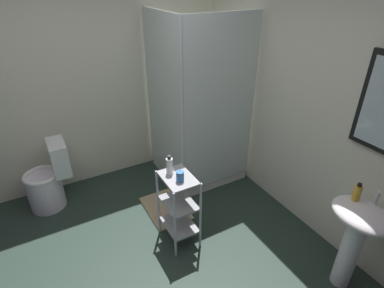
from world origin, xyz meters
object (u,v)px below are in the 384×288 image
(toilet, at_px, (49,181))
(hand_soap_bottle, at_px, (357,193))
(shower_stall, at_px, (195,144))
(storage_cart, at_px, (179,204))
(bath_mat, at_px, (165,208))
(lotion_bottle_white, at_px, (169,166))
(pedestal_sink, at_px, (357,231))
(rinse_cup, at_px, (180,176))

(toilet, bearing_deg, hand_soap_bottle, 42.91)
(shower_stall, height_order, storage_cart, shower_stall)
(bath_mat, bearing_deg, storage_cart, -7.39)
(hand_soap_bottle, xyz_separation_m, lotion_bottle_white, (-1.09, -1.03, -0.06))
(shower_stall, height_order, hand_soap_bottle, shower_stall)
(pedestal_sink, bearing_deg, toilet, -138.68)
(pedestal_sink, relative_size, rinse_cup, 8.55)
(toilet, height_order, storage_cart, toilet)
(pedestal_sink, bearing_deg, rinse_cup, -136.73)
(lotion_bottle_white, height_order, rinse_cup, lotion_bottle_white)
(storage_cart, xyz_separation_m, hand_soap_bottle, (1.00, 0.99, 0.44))
(storage_cart, distance_m, lotion_bottle_white, 0.40)
(storage_cart, relative_size, bath_mat, 1.23)
(bath_mat, bearing_deg, toilet, -122.99)
(rinse_cup, bearing_deg, toilet, -140.44)
(shower_stall, distance_m, hand_soap_bottle, 1.94)
(pedestal_sink, distance_m, storage_cart, 1.47)
(hand_soap_bottle, xyz_separation_m, rinse_cup, (-0.94, -1.00, -0.09))
(shower_stall, relative_size, rinse_cup, 21.10)
(pedestal_sink, xyz_separation_m, lotion_bottle_white, (-1.19, -1.01, 0.24))
(storage_cart, height_order, hand_soap_bottle, hand_soap_bottle)
(pedestal_sink, height_order, rinse_cup, rinse_cup)
(pedestal_sink, height_order, bath_mat, pedestal_sink)
(toilet, xyz_separation_m, hand_soap_bottle, (2.16, 2.00, 0.56))
(hand_soap_bottle, height_order, lotion_bottle_white, hand_soap_bottle)
(pedestal_sink, xyz_separation_m, storage_cart, (-1.10, -0.97, -0.14))
(shower_stall, bearing_deg, bath_mat, -56.43)
(pedestal_sink, bearing_deg, lotion_bottle_white, -139.72)
(storage_cart, bearing_deg, shower_stall, 142.36)
(shower_stall, bearing_deg, storage_cart, -37.64)
(storage_cart, relative_size, lotion_bottle_white, 4.07)
(shower_stall, height_order, toilet, shower_stall)
(bath_mat, bearing_deg, rinse_cup, -7.33)
(bath_mat, bearing_deg, pedestal_sink, 30.32)
(shower_stall, xyz_separation_m, hand_soap_bottle, (1.86, 0.33, 0.41))
(hand_soap_bottle, distance_m, bath_mat, 1.94)
(lotion_bottle_white, bearing_deg, pedestal_sink, 40.28)
(rinse_cup, bearing_deg, shower_stall, 143.84)
(storage_cart, relative_size, hand_soap_bottle, 4.98)
(toilet, height_order, bath_mat, toilet)
(toilet, height_order, hand_soap_bottle, hand_soap_bottle)
(storage_cart, relative_size, rinse_cup, 7.81)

